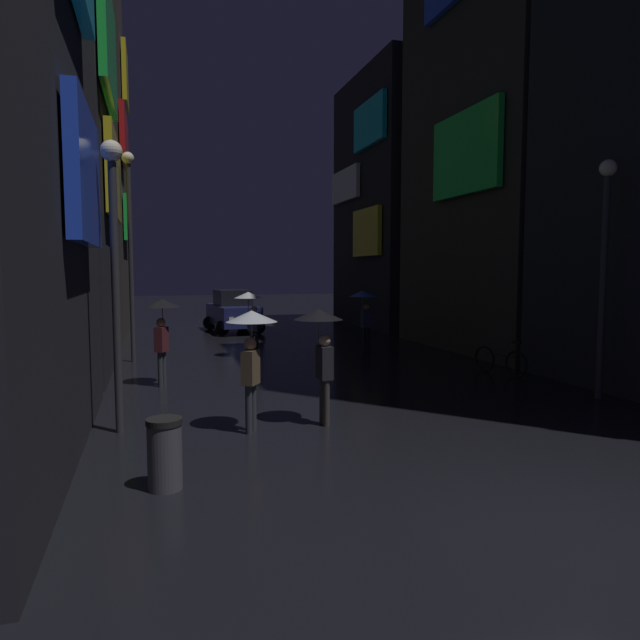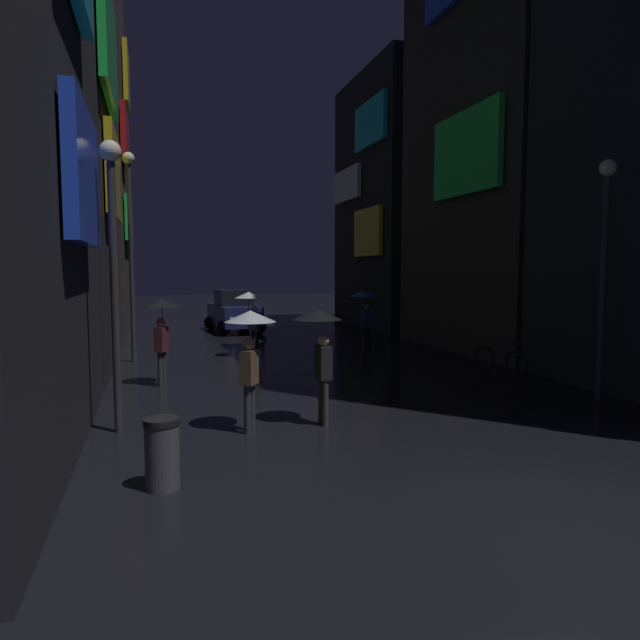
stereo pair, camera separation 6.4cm
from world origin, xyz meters
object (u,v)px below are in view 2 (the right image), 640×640
at_px(pedestrian_far_right_black, 319,334).
at_px(pedestrian_foreground_right_blue, 364,304).
at_px(pedestrian_foreground_left_black, 162,318).
at_px(car_distant, 234,312).
at_px(streetlamp_right_near, 604,250).
at_px(streetlamp_left_far, 131,235).
at_px(trash_bin, 162,453).
at_px(streetlamp_left_near, 113,250).
at_px(pedestrian_midstreet_centre_clear, 250,337).
at_px(pedestrian_midstreet_left_clear, 250,306).
at_px(bicycle_parked_at_storefront, 501,360).

bearing_deg(pedestrian_far_right_black, pedestrian_foreground_right_blue, 64.22).
xyz_separation_m(pedestrian_foreground_left_black, car_distant, (3.32, 11.75, -0.74)).
bearing_deg(streetlamp_right_near, pedestrian_far_right_black, -177.79).
distance_m(streetlamp_left_far, streetlamp_right_near, 12.93).
xyz_separation_m(streetlamp_left_far, trash_bin, (0.70, -10.89, -3.43)).
relative_size(pedestrian_far_right_black, streetlamp_right_near, 0.41).
bearing_deg(pedestrian_foreground_right_blue, streetlamp_left_near, -133.72).
bearing_deg(pedestrian_far_right_black, car_distant, 87.83).
bearing_deg(streetlamp_left_far, pedestrian_midstreet_centre_clear, -75.32).
relative_size(streetlamp_right_near, trash_bin, 5.56).
xyz_separation_m(pedestrian_midstreet_left_clear, streetlamp_left_near, (-3.63, -7.98, 1.49)).
distance_m(pedestrian_foreground_right_blue, pedestrian_midstreet_centre_clear, 9.94).
distance_m(streetlamp_left_near, trash_bin, 4.02).
distance_m(pedestrian_midstreet_left_clear, trash_bin, 11.33).
distance_m(pedestrian_foreground_right_blue, car_distant, 8.63).
height_order(pedestrian_midstreet_left_clear, car_distant, pedestrian_midstreet_left_clear).
height_order(pedestrian_midstreet_left_clear, pedestrian_midstreet_centre_clear, same).
bearing_deg(streetlamp_right_near, bicycle_parked_at_storefront, 97.24).
bearing_deg(trash_bin, pedestrian_foreground_left_black, 89.07).
relative_size(bicycle_parked_at_storefront, streetlamp_left_far, 0.28).
bearing_deg(streetlamp_left_near, pedestrian_foreground_left_black, 78.57).
height_order(pedestrian_foreground_left_black, pedestrian_midstreet_centre_clear, same).
distance_m(pedestrian_midstreet_centre_clear, trash_bin, 3.06).
bearing_deg(pedestrian_midstreet_centre_clear, pedestrian_foreground_left_black, 107.33).
xyz_separation_m(pedestrian_foreground_right_blue, pedestrian_midstreet_centre_clear, (-5.30, -8.41, 0.00)).
bearing_deg(pedestrian_midstreet_centre_clear, pedestrian_far_right_black, 4.42).
bearing_deg(pedestrian_foreground_left_black, pedestrian_midstreet_centre_clear, -72.67).
relative_size(pedestrian_midstreet_left_clear, pedestrian_foreground_left_black, 1.00).
xyz_separation_m(pedestrian_foreground_right_blue, streetlamp_left_far, (-7.53, 0.12, 2.23)).
relative_size(pedestrian_foreground_left_black, pedestrian_midstreet_centre_clear, 1.00).
relative_size(car_distant, streetlamp_left_near, 0.86).
bearing_deg(car_distant, streetlamp_left_near, -104.68).
bearing_deg(car_distant, trash_bin, -100.42).
distance_m(pedestrian_far_right_black, streetlamp_left_near, 3.85).
height_order(pedestrian_far_right_black, trash_bin, pedestrian_far_right_black).
relative_size(car_distant, streetlamp_left_far, 0.67).
xyz_separation_m(pedestrian_foreground_right_blue, bicycle_parked_at_storefront, (2.07, -4.94, -1.28)).
bearing_deg(car_distant, pedestrian_far_right_black, -92.17).
bearing_deg(pedestrian_foreground_right_blue, bicycle_parked_at_storefront, -67.27).
bearing_deg(streetlamp_left_near, car_distant, 75.32).
bearing_deg(bicycle_parked_at_storefront, streetlamp_left_near, -163.03).
xyz_separation_m(pedestrian_foreground_left_black, trash_bin, (-0.11, -6.91, -1.20)).
xyz_separation_m(car_distant, streetlamp_left_near, (-4.13, -15.77, 2.24)).
relative_size(pedestrian_midstreet_left_clear, streetlamp_left_far, 0.33).
height_order(pedestrian_far_right_black, pedestrian_foreground_right_blue, same).
relative_size(pedestrian_foreground_right_blue, pedestrian_foreground_left_black, 1.00).
relative_size(streetlamp_left_near, trash_bin, 5.37).
xyz_separation_m(pedestrian_midstreet_left_clear, streetlamp_left_far, (-3.63, 0.01, 2.23)).
height_order(car_distant, streetlamp_left_far, streetlamp_left_far).
bearing_deg(pedestrian_far_right_black, bicycle_parked_at_storefront, 28.95).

